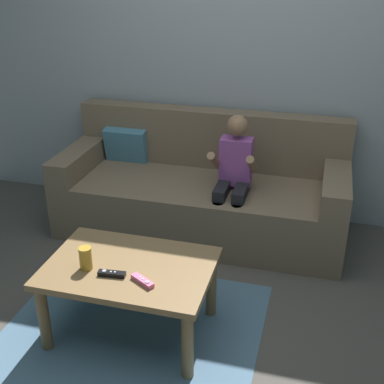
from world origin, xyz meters
The scene contains 9 objects.
ground_plane centered at (0.00, 0.00, 0.00)m, with size 8.90×8.90×0.00m, color #4C4742.
wall_back centered at (0.00, 1.69, 1.25)m, with size 4.45×0.05×2.50m, color #999EA8.
couch centered at (-0.19, 1.30, 0.29)m, with size 2.04×0.80×0.84m.
person_seated_on_couch centered at (0.07, 1.12, 0.53)m, with size 0.31×0.37×0.93m.
coffee_table centered at (-0.27, 0.08, 0.36)m, with size 0.87×0.60×0.42m.
area_rug centered at (-0.27, 0.08, 0.00)m, with size 1.39×1.18×0.01m, color slate.
game_remote_black_near_edge centered at (-0.32, -0.04, 0.44)m, with size 0.14×0.05×0.03m.
game_remote_pink_center centered at (-0.15, -0.05, 0.44)m, with size 0.14×0.10×0.03m.
soda_can centered at (-0.47, -0.01, 0.48)m, with size 0.07×0.07×0.12m, color #B78C2D.
Camera 1 is at (0.62, -1.98, 1.90)m, focal length 47.64 mm.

